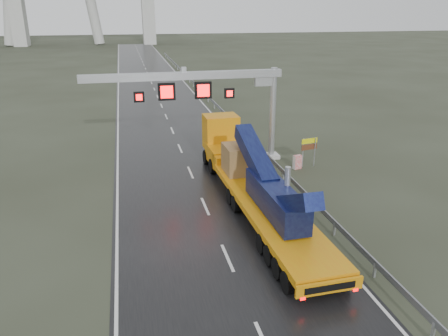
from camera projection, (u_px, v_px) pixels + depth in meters
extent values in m
plane|color=#2D3122|center=(250.00, 310.00, 17.54)|extent=(400.00, 400.00, 0.00)
cube|color=black|center=(161.00, 106.00, 54.16)|extent=(11.00, 200.00, 0.02)
cube|color=beige|center=(271.00, 156.00, 35.40)|extent=(1.20, 1.20, 0.30)
cylinder|color=#9EA1A7|center=(272.00, 114.00, 34.21)|extent=(0.48, 0.48, 7.20)
cube|color=#9EA1A7|center=(184.00, 76.00, 31.68)|extent=(14.80, 0.55, 0.55)
cube|color=#9EA1A7|center=(264.00, 80.00, 33.11)|extent=(1.40, 0.35, 0.90)
cube|color=#9EA1A7|center=(184.00, 69.00, 31.52)|extent=(0.35, 0.35, 0.35)
cube|color=black|center=(167.00, 92.00, 31.74)|extent=(1.25, 0.25, 1.25)
cube|color=#FF0C0C|center=(167.00, 92.00, 31.61)|extent=(0.90, 0.02, 0.90)
cube|color=black|center=(203.00, 90.00, 32.30)|extent=(1.25, 0.25, 1.25)
cube|color=#FF0C0C|center=(203.00, 91.00, 32.17)|extent=(0.90, 0.02, 0.90)
cube|color=black|center=(139.00, 97.00, 31.43)|extent=(0.75, 0.25, 0.75)
cube|color=#FF0C0C|center=(139.00, 97.00, 31.30)|extent=(0.54, 0.02, 0.54)
cube|color=black|center=(229.00, 93.00, 32.82)|extent=(0.75, 0.25, 0.75)
cube|color=#FF0C0C|center=(230.00, 94.00, 32.69)|extent=(0.54, 0.02, 0.54)
cube|color=beige|center=(17.00, 11.00, 134.84)|extent=(4.00, 6.00, 21.00)
cube|color=beige|center=(148.00, 11.00, 143.12)|extent=(4.00, 6.00, 21.00)
cube|color=orange|center=(268.00, 207.00, 24.11)|extent=(3.23, 14.29, 0.36)
cube|color=orange|center=(329.00, 287.00, 17.57)|extent=(2.95, 0.20, 0.56)
cube|color=black|center=(330.00, 288.00, 17.51)|extent=(2.23, 0.08, 0.30)
cube|color=#FF0505|center=(303.00, 299.00, 17.34)|extent=(0.22, 0.05, 0.12)
cube|color=#FF0505|center=(356.00, 290.00, 17.89)|extent=(0.22, 0.05, 0.12)
cube|color=orange|center=(233.00, 158.00, 30.80)|extent=(2.67, 1.29, 0.51)
cube|color=orange|center=(227.00, 154.00, 32.37)|extent=(2.72, 3.12, 1.22)
cube|color=orange|center=(221.00, 132.00, 33.61)|extent=(2.59, 2.10, 2.64)
cube|color=black|center=(218.00, 125.00, 34.45)|extent=(2.34, 0.11, 1.22)
cube|color=#0D0E3C|center=(276.00, 199.00, 22.85)|extent=(1.59, 6.13, 1.42)
cube|color=#0D0E3C|center=(255.00, 156.00, 25.66)|extent=(1.17, 5.62, 2.60)
cube|color=#0D0E3C|center=(296.00, 203.00, 20.23)|extent=(1.02, 4.05, 2.45)
cylinder|color=#9EA1A7|center=(287.00, 182.00, 22.68)|extent=(0.31, 0.31, 1.62)
cube|color=#987044|center=(242.00, 159.00, 28.53)|extent=(2.29, 2.29, 1.83)
cylinder|color=black|center=(302.00, 260.00, 20.14)|extent=(2.97, 1.10, 1.02)
cylinder|color=black|center=(254.00, 198.00, 26.61)|extent=(2.97, 1.10, 1.02)
cylinder|color=black|center=(221.00, 156.00, 34.07)|extent=(2.77, 1.19, 1.12)
cylinder|color=#9EA1A7|center=(303.00, 153.00, 32.97)|extent=(0.08, 0.08, 2.28)
cylinder|color=#9EA1A7|center=(315.00, 152.00, 33.17)|extent=(0.08, 0.08, 2.28)
cube|color=#ECEA0C|center=(310.00, 141.00, 32.76)|extent=(1.32, 0.30, 0.38)
cube|color=brown|center=(309.00, 147.00, 32.92)|extent=(1.32, 0.30, 0.43)
cube|color=red|center=(297.00, 162.00, 32.83)|extent=(0.69, 0.49, 1.06)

